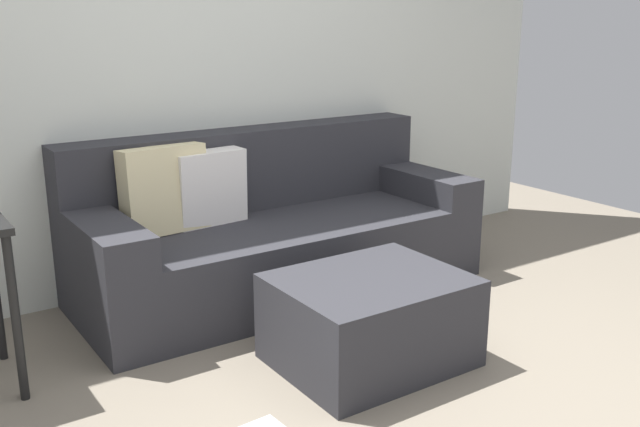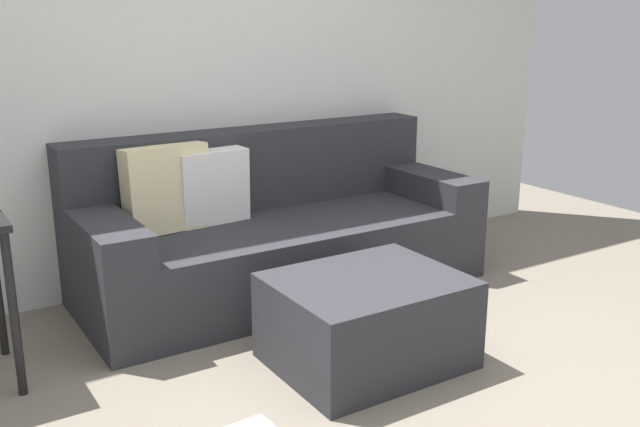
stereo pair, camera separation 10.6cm
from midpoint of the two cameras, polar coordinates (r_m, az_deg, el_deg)
name	(u,v)px [view 2 (the right image)]	position (r m, az deg, el deg)	size (l,w,h in m)	color
wall_back	(194,41)	(4.08, -9.28, 13.41)	(5.23, 0.10, 2.69)	silver
couch_sectional	(274,231)	(3.97, -2.97, -1.39)	(2.20, 0.89, 0.86)	#2D2D33
ottoman	(367,320)	(3.16, 4.71, -8.50)	(0.79, 0.65, 0.40)	#2D2D33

